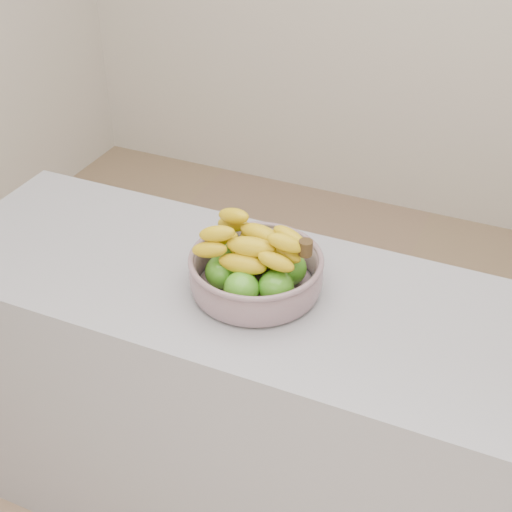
{
  "coord_description": "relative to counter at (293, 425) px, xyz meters",
  "views": [
    {
      "loc": [
        0.46,
        -1.37,
        1.99
      ],
      "look_at": [
        -0.11,
        -0.07,
        1.0
      ],
      "focal_mm": 50.0,
      "sensor_mm": 36.0,
      "label": 1
    }
  ],
  "objects": [
    {
      "name": "counter",
      "position": [
        0.0,
        0.0,
        0.0
      ],
      "size": [
        2.0,
        0.6,
        0.9
      ],
      "primitive_type": "cube",
      "color": "#95959D",
      "rests_on": "ground"
    },
    {
      "name": "ground",
      "position": [
        0.0,
        0.07,
        -0.45
      ],
      "size": [
        4.0,
        4.0,
        0.0
      ],
      "primitive_type": "plane",
      "color": "#8C6E55",
      "rests_on": "ground"
    },
    {
      "name": "fruit_bowl",
      "position": [
        -0.11,
        0.0,
        0.51
      ],
      "size": [
        0.33,
        0.33,
        0.18
      ],
      "rotation": [
        0.0,
        0.0,
        -0.02
      ],
      "color": "#8B9BA7",
      "rests_on": "counter"
    }
  ]
}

